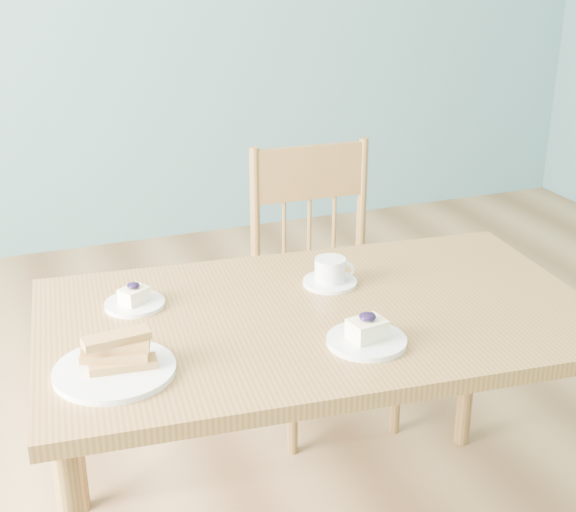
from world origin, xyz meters
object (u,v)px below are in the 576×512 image
(cheesecake_plate_near, at_px, (367,336))
(dining_table, at_px, (318,337))
(coffee_cup, at_px, (331,273))
(biscotti_plate, at_px, (114,363))
(cheesecake_plate_far, at_px, (134,300))
(dining_chair, at_px, (323,286))

(cheesecake_plate_near, bearing_deg, dining_table, 100.96)
(coffee_cup, distance_m, biscotti_plate, 0.63)
(cheesecake_plate_near, xyz_separation_m, coffee_cup, (0.05, 0.32, 0.01))
(biscotti_plate, bearing_deg, cheesecake_plate_far, 71.76)
(dining_table, height_order, coffee_cup, coffee_cup)
(dining_chair, bearing_deg, biscotti_plate, -134.93)
(dining_chair, xyz_separation_m, coffee_cup, (-0.19, -0.47, 0.26))
(dining_chair, height_order, biscotti_plate, dining_chair)
(cheesecake_plate_far, height_order, biscotti_plate, biscotti_plate)
(dining_table, height_order, biscotti_plate, biscotti_plate)
(dining_table, xyz_separation_m, cheesecake_plate_far, (-0.40, 0.18, 0.08))
(dining_table, height_order, cheesecake_plate_far, cheesecake_plate_far)
(cheesecake_plate_far, xyz_separation_m, coffee_cup, (0.49, -0.05, 0.01))
(dining_chair, height_order, cheesecake_plate_near, dining_chair)
(dining_table, distance_m, cheesecake_plate_near, 0.21)
(dining_chair, relative_size, biscotti_plate, 3.64)
(coffee_cup, bearing_deg, cheesecake_plate_near, -77.75)
(dining_chair, bearing_deg, cheesecake_plate_far, -145.88)
(cheesecake_plate_far, distance_m, coffee_cup, 0.49)
(cheesecake_plate_near, relative_size, coffee_cup, 1.27)
(biscotti_plate, bearing_deg, dining_table, 13.05)
(cheesecake_plate_near, xyz_separation_m, cheesecake_plate_far, (-0.43, 0.37, -0.00))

